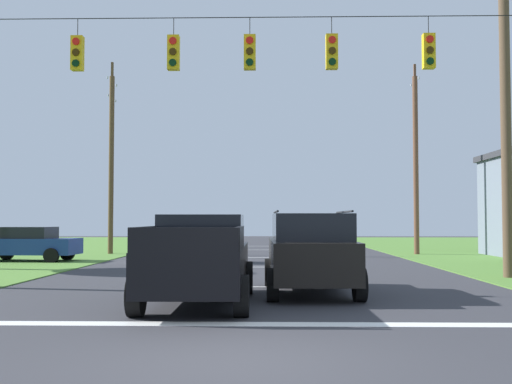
{
  "coord_description": "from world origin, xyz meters",
  "views": [
    {
      "loc": [
        0.43,
        -8.09,
        1.84
      ],
      "look_at": [
        0.07,
        7.85,
        2.56
      ],
      "focal_mm": 43.12,
      "sensor_mm": 36.0,
      "label": 1
    }
  ],
  "objects": [
    {
      "name": "stop_bar_stripe",
      "position": [
        0.0,
        2.78,
        0.0
      ],
      "size": [
        12.87,
        0.45,
        0.01
      ],
      "primitive_type": "cube",
      "color": "white",
      "rests_on": "ground"
    },
    {
      "name": "lane_dash_2",
      "position": [
        0.0,
        21.76,
        0.0
      ],
      "size": [
        2.5,
        0.15,
        0.01
      ],
      "primitive_type": "cube",
      "rotation": [
        0.0,
        0.0,
        1.57
      ],
      "color": "white",
      "rests_on": "ground"
    },
    {
      "name": "utility_pole_mid_left",
      "position": [
        -8.05,
        24.46,
        5.11
      ],
      "size": [
        0.27,
        1.95,
        10.32
      ],
      "color": "brown",
      "rests_on": "ground"
    },
    {
      "name": "distant_car_oncoming",
      "position": [
        -10.17,
        18.69,
        0.79
      ],
      "size": [
        4.38,
        2.19,
        1.52
      ],
      "color": "navy",
      "rests_on": "ground"
    },
    {
      "name": "lane_dash_0",
      "position": [
        0.0,
        8.78,
        0.0
      ],
      "size": [
        2.5,
        0.15,
        0.01
      ],
      "primitive_type": "cube",
      "rotation": [
        0.0,
        0.0,
        1.57
      ],
      "color": "white",
      "rests_on": "ground"
    },
    {
      "name": "utility_pole_mid_right",
      "position": [
        7.92,
        11.41,
        4.95
      ],
      "size": [
        0.32,
        1.78,
        10.3
      ],
      "color": "brown",
      "rests_on": "ground"
    },
    {
      "name": "utility_pole_far_right",
      "position": [
        8.16,
        24.41,
        4.91
      ],
      "size": [
        0.27,
        1.77,
        10.11
      ],
      "color": "brown",
      "rests_on": "ground"
    },
    {
      "name": "lane_dash_4",
      "position": [
        0.0,
        34.6,
        0.0
      ],
      "size": [
        2.5,
        0.15,
        0.01
      ],
      "primitive_type": "cube",
      "rotation": [
        0.0,
        0.0,
        1.57
      ],
      "color": "white",
      "rests_on": "ground"
    },
    {
      "name": "pickup_truck",
      "position": [
        -1.12,
        5.47,
        0.97
      ],
      "size": [
        2.32,
        5.42,
        1.95
      ],
      "color": "black",
      "rests_on": "ground"
    },
    {
      "name": "distant_car_crossing_white",
      "position": [
        -2.98,
        18.24,
        0.79
      ],
      "size": [
        4.42,
        2.26,
        1.52
      ],
      "color": "silver",
      "rests_on": "ground"
    },
    {
      "name": "lane_dash_3",
      "position": [
        0.0,
        29.35,
        0.0
      ],
      "size": [
        2.5,
        0.15,
        0.01
      ],
      "primitive_type": "cube",
      "rotation": [
        0.0,
        0.0,
        1.57
      ],
      "color": "white",
      "rests_on": "ground"
    },
    {
      "name": "overhead_signal_span",
      "position": [
        0.06,
        8.47,
        4.45
      ],
      "size": [
        15.81,
        0.31,
        7.77
      ],
      "color": "brown",
      "rests_on": "ground"
    },
    {
      "name": "lane_dash_1",
      "position": [
        0.0,
        15.77,
        0.0
      ],
      "size": [
        2.5,
        0.15,
        0.01
      ],
      "primitive_type": "cube",
      "rotation": [
        0.0,
        0.0,
        1.57
      ],
      "color": "white",
      "rests_on": "ground"
    },
    {
      "name": "suv_black",
      "position": [
        1.43,
        7.34,
        1.06
      ],
      "size": [
        2.29,
        4.84,
        2.05
      ],
      "color": "black",
      "rests_on": "ground"
    },
    {
      "name": "ground_plane",
      "position": [
        0.0,
        0.0,
        0.0
      ],
      "size": [
        120.0,
        120.0,
        0.0
      ],
      "primitive_type": "plane",
      "color": "#333338"
    }
  ]
}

